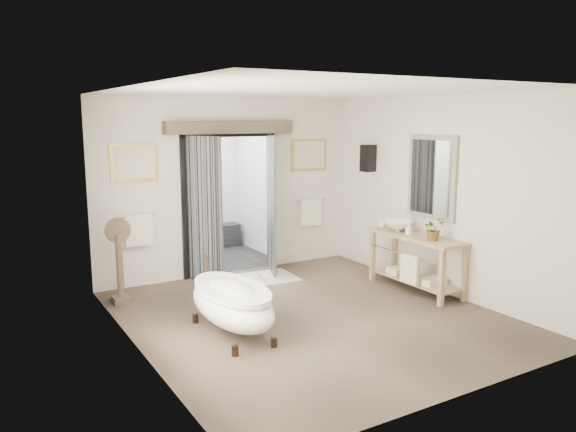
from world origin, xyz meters
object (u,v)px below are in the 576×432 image
(rug, at_px, (259,279))
(basin, at_px, (398,226))
(clawfoot_tub, at_px, (232,303))
(vanity, at_px, (416,258))

(rug, xyz_separation_m, basin, (1.73, -1.35, 0.92))
(basin, bearing_deg, rug, 153.23)
(clawfoot_tub, distance_m, basin, 3.18)
(rug, distance_m, basin, 2.38)
(vanity, relative_size, rug, 1.33)
(clawfoot_tub, height_order, basin, basin)
(vanity, relative_size, basin, 3.46)
(clawfoot_tub, relative_size, vanity, 1.04)
(vanity, xyz_separation_m, basin, (-0.02, 0.39, 0.42))
(clawfoot_tub, xyz_separation_m, basin, (3.08, 0.55, 0.53))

